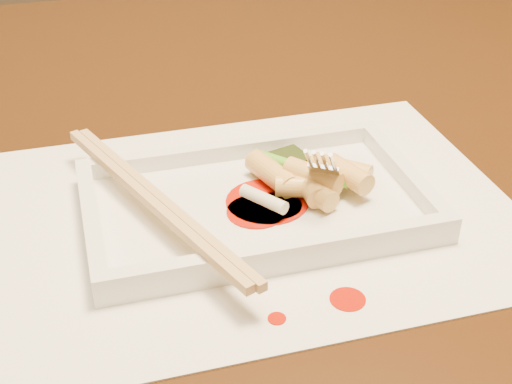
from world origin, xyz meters
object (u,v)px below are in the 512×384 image
object	(u,v)px
fork	(339,95)
table	(197,228)
plate_base	(256,207)
chopstick_a	(148,200)
placemat	(256,212)

from	to	relation	value
fork	table	bearing A→B (deg)	129.11
plate_base	fork	distance (m)	0.11
chopstick_a	fork	distance (m)	0.16
chopstick_a	fork	xyz separation A→B (m)	(0.15, 0.02, 0.06)
plate_base	chopstick_a	size ratio (longest dim) A/B	1.03
chopstick_a	fork	bearing A→B (deg)	6.75
placemat	chopstick_a	bearing A→B (deg)	180.00
plate_base	fork	size ratio (longest dim) A/B	1.86
table	chopstick_a	bearing A→B (deg)	-113.53
fork	chopstick_a	bearing A→B (deg)	-173.25
plate_base	fork	xyz separation A→B (m)	(0.07, 0.02, 0.08)
placemat	plate_base	bearing A→B (deg)	180.00
table	placemat	world-z (taller)	placemat
chopstick_a	fork	world-z (taller)	fork
placemat	chopstick_a	distance (m)	0.09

